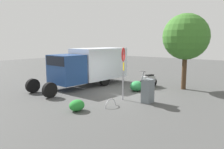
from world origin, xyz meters
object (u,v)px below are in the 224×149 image
object	(u,v)px
box_truck_near	(90,65)
street_tree	(186,37)
stop_sign	(123,65)
motorcycle	(149,80)
bike_rack_hoop	(111,107)
utility_cabinet	(148,91)

from	to	relation	value
box_truck_near	street_tree	bearing A→B (deg)	120.19
stop_sign	street_tree	size ratio (longest dim) A/B	0.57
motorcycle	bike_rack_hoop	xyz separation A→B (m)	(5.39, 0.92, -0.52)
stop_sign	street_tree	distance (m)	5.33
motorcycle	box_truck_near	bearing A→B (deg)	-47.51
utility_cabinet	motorcycle	bearing A→B (deg)	-151.05
stop_sign	utility_cabinet	world-z (taller)	stop_sign
box_truck_near	street_tree	world-z (taller)	street_tree
utility_cabinet	bike_rack_hoop	bearing A→B (deg)	-29.28
box_truck_near	utility_cabinet	distance (m)	5.90
stop_sign	utility_cabinet	xyz separation A→B (m)	(-0.37, 1.35, -1.30)
street_tree	utility_cabinet	size ratio (longest dim) A/B	4.05
box_truck_near	stop_sign	size ratio (longest dim) A/B	2.63
stop_sign	utility_cabinet	size ratio (longest dim) A/B	2.32
motorcycle	stop_sign	size ratio (longest dim) A/B	0.62
motorcycle	bike_rack_hoop	world-z (taller)	motorcycle
stop_sign	bike_rack_hoop	bearing A→B (deg)	11.98
motorcycle	stop_sign	world-z (taller)	stop_sign
utility_cabinet	box_truck_near	bearing A→B (deg)	-103.83
box_truck_near	street_tree	size ratio (longest dim) A/B	1.51
stop_sign	street_tree	xyz separation A→B (m)	(-4.84, 1.58, 1.59)
street_tree	box_truck_near	bearing A→B (deg)	-62.41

